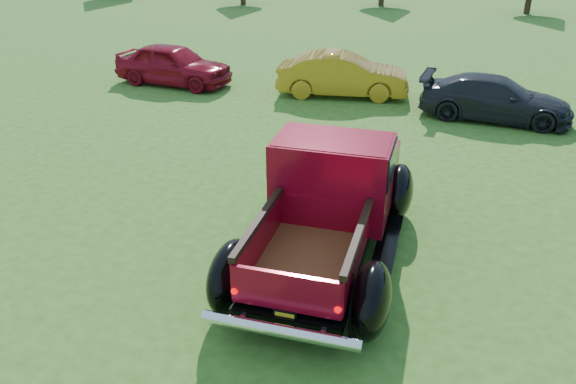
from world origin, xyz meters
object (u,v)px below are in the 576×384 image
object	(u,v)px
show_car_yellow	(343,75)
show_car_red	(173,64)
pickup_truck	(332,196)
show_car_grey	(495,98)

from	to	relation	value
show_car_yellow	show_car_red	bearing A→B (deg)	84.82
pickup_truck	show_car_yellow	world-z (taller)	pickup_truck
show_car_red	pickup_truck	bearing A→B (deg)	-133.30
show_car_yellow	show_car_grey	xyz separation A→B (m)	(4.74, -1.13, -0.08)
pickup_truck	show_car_red	size ratio (longest dim) A/B	1.34
pickup_truck	show_car_red	xyz separation A→B (m)	(-7.62, 9.11, -0.27)
show_car_yellow	pickup_truck	bearing A→B (deg)	-177.83
pickup_truck	show_car_grey	bearing A→B (deg)	69.27
pickup_truck	show_car_yellow	bearing A→B (deg)	99.83
pickup_truck	show_car_yellow	size ratio (longest dim) A/B	1.31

